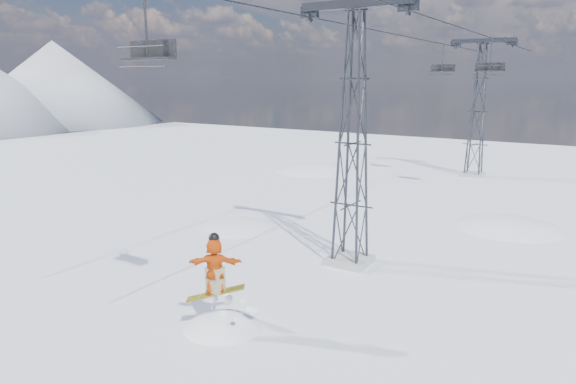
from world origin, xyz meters
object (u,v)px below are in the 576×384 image
Objects in this scene: lift_tower_near at (353,144)px; lift_chair_near at (149,52)px; snowboarder_jump at (224,370)px; lift_tower_far at (478,112)px.

lift_tower_near is 4.99× the size of lift_chair_near.
lift_tower_near is at bearing 82.33° from snowboarder_jump.
snowboarder_jump is at bearing -91.85° from lift_tower_far.
snowboarder_jump is at bearing 53.44° from lift_chair_near.
lift_chair_near is (-2.20, -34.42, 3.55)m from lift_tower_far.
lift_tower_near is 10.64m from snowboarder_jump.
lift_chair_near is (-2.20, -9.42, 3.55)m from lift_tower_near.
snowboarder_jump is at bearing -97.67° from lift_tower_near.
lift_tower_near is at bearing -90.00° from lift_tower_far.
lift_tower_near is at bearing 76.85° from lift_chair_near.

